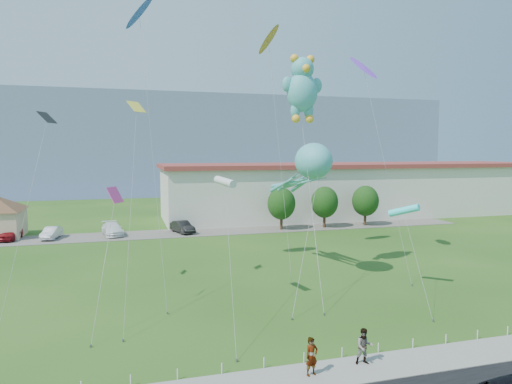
% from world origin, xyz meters
% --- Properties ---
extents(ground, '(160.00, 160.00, 0.00)m').
position_xyz_m(ground, '(0.00, 0.00, 0.00)').
color(ground, '#244D15').
rests_on(ground, ground).
extents(sidewalk, '(80.00, 2.50, 0.10)m').
position_xyz_m(sidewalk, '(0.00, -2.75, 0.05)').
color(sidewalk, gray).
rests_on(sidewalk, ground).
extents(parking_strip, '(70.00, 6.00, 0.06)m').
position_xyz_m(parking_strip, '(0.00, 35.00, 0.03)').
color(parking_strip, '#59544C').
rests_on(parking_strip, ground).
extents(hill_ridge, '(160.00, 50.00, 25.00)m').
position_xyz_m(hill_ridge, '(0.00, 120.00, 12.50)').
color(hill_ridge, slate).
rests_on(hill_ridge, ground).
extents(warehouse, '(61.00, 15.00, 8.20)m').
position_xyz_m(warehouse, '(26.00, 44.00, 4.12)').
color(warehouse, beige).
rests_on(warehouse, ground).
extents(rope_fence, '(26.05, 0.05, 0.50)m').
position_xyz_m(rope_fence, '(0.00, -1.30, 0.25)').
color(rope_fence, white).
rests_on(rope_fence, ground).
extents(tree_near, '(3.60, 3.60, 5.47)m').
position_xyz_m(tree_near, '(10.00, 34.00, 3.39)').
color(tree_near, '#3F2B19').
rests_on(tree_near, ground).
extents(tree_mid, '(3.60, 3.60, 5.47)m').
position_xyz_m(tree_mid, '(16.00, 34.00, 3.39)').
color(tree_mid, '#3F2B19').
rests_on(tree_mid, ground).
extents(tree_far, '(3.60, 3.60, 5.47)m').
position_xyz_m(tree_far, '(22.00, 34.00, 3.39)').
color(tree_far, '#3F2B19').
rests_on(tree_far, ground).
extents(pedestrian_left, '(0.71, 0.54, 1.73)m').
position_xyz_m(pedestrian_left, '(-1.21, -2.70, 0.96)').
color(pedestrian_left, gray).
rests_on(pedestrian_left, sidewalk).
extents(pedestrian_right, '(0.95, 0.81, 1.71)m').
position_xyz_m(pedestrian_right, '(1.60, -2.39, 0.95)').
color(pedestrian_right, gray).
rests_on(pedestrian_right, sidewalk).
extents(parked_car_red, '(2.20, 4.51, 1.48)m').
position_xyz_m(parked_car_red, '(-21.87, 35.83, 0.80)').
color(parked_car_red, maroon).
rests_on(parked_car_red, parking_strip).
extents(parked_car_silver, '(2.09, 4.23, 1.34)m').
position_xyz_m(parked_car_silver, '(-17.48, 35.34, 0.73)').
color(parked_car_silver, silver).
rests_on(parked_car_silver, parking_strip).
extents(parked_car_white, '(2.98, 5.41, 1.48)m').
position_xyz_m(parked_car_white, '(-10.79, 35.74, 0.80)').
color(parked_car_white, white).
rests_on(parked_car_white, parking_strip).
extents(parked_car_black, '(2.83, 4.67, 1.45)m').
position_xyz_m(parked_car_black, '(-2.52, 35.07, 0.79)').
color(parked_car_black, black).
rests_on(parked_car_black, parking_strip).
extents(octopus_kite, '(5.76, 13.47, 10.72)m').
position_xyz_m(octopus_kite, '(4.69, 12.33, 8.68)').
color(octopus_kite, teal).
rests_on(octopus_kite, ground).
extents(teddy_bear_kite, '(3.46, 9.59, 17.51)m').
position_xyz_m(teddy_bear_kite, '(4.32, 12.72, 15.04)').
color(teddy_bear_kite, teal).
rests_on(teddy_bear_kite, ground).
extents(small_kite_purple, '(1.80, 8.65, 18.14)m').
position_xyz_m(small_kite_purple, '(11.41, 15.82, 17.02)').
color(small_kite_purple, '#7F36DB').
rests_on(small_kite_purple, ground).
extents(small_kite_black, '(2.58, 7.98, 12.78)m').
position_xyz_m(small_kite_black, '(-14.26, 11.91, 10.83)').
color(small_kite_black, black).
rests_on(small_kite_black, ground).
extents(small_kite_orange, '(1.80, 9.50, 20.89)m').
position_xyz_m(small_kite_orange, '(3.69, 19.35, 19.64)').
color(small_kite_orange, orange).
rests_on(small_kite_orange, ground).
extents(small_kite_white, '(1.48, 9.24, 8.57)m').
position_xyz_m(small_kite_white, '(-2.92, 7.62, 8.06)').
color(small_kite_white, silver).
rests_on(small_kite_white, ground).
extents(small_kite_blue, '(1.96, 9.44, 21.27)m').
position_xyz_m(small_kite_blue, '(-7.71, 15.55, 20.01)').
color(small_kite_blue, blue).
rests_on(small_kite_blue, ground).
extents(small_kite_pink, '(1.98, 5.96, 7.82)m').
position_xyz_m(small_kite_pink, '(-9.80, 8.02, 6.67)').
color(small_kite_pink, '#FB378F').
rests_on(small_kite_pink, ground).
extents(small_kite_cyan, '(2.04, 7.03, 6.30)m').
position_xyz_m(small_kite_cyan, '(10.06, 7.30, 5.82)').
color(small_kite_cyan, '#38F2FD').
rests_on(small_kite_cyan, ground).
extents(small_kite_yellow, '(1.86, 9.65, 13.61)m').
position_xyz_m(small_kite_yellow, '(-8.34, 11.33, 11.46)').
color(small_kite_yellow, yellow).
rests_on(small_kite_yellow, ground).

